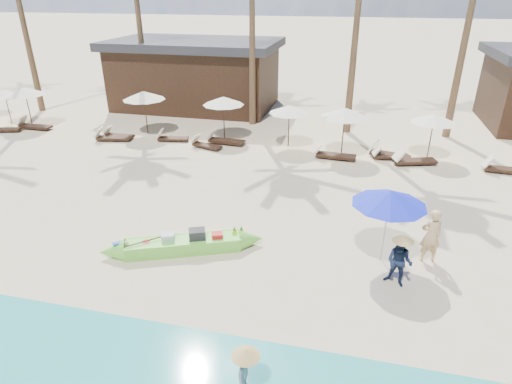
# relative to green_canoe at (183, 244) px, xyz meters

# --- Properties ---
(ground) EXTENTS (240.00, 240.00, 0.00)m
(ground) POSITION_rel_green_canoe_xyz_m (2.17, -0.57, -0.24)
(ground) COLOR beige
(ground) RESTS_ON ground
(green_canoe) EXTENTS (5.24, 2.47, 0.70)m
(green_canoe) POSITION_rel_green_canoe_xyz_m (0.00, 0.00, 0.00)
(green_canoe) COLOR #6FDA42
(green_canoe) RESTS_ON ground
(tourist) EXTENTS (0.69, 0.53, 1.69)m
(tourist) POSITION_rel_green_canoe_xyz_m (7.19, 1.20, 0.61)
(tourist) COLOR #DDB077
(tourist) RESTS_ON ground
(vendor_green) EXTENTS (0.85, 0.77, 1.44)m
(vendor_green) POSITION_rel_green_canoe_xyz_m (6.25, -0.20, 0.48)
(vendor_green) COLOR #16233E
(vendor_green) RESTS_ON ground
(vendor_yellow) EXTENTS (0.42, 0.63, 0.91)m
(vendor_yellow) POSITION_rel_green_canoe_xyz_m (3.16, -4.53, 0.40)
(vendor_yellow) COLOR gray
(vendor_yellow) RESTS_ON ground
(blue_umbrella) EXTENTS (2.10, 2.10, 2.26)m
(blue_umbrella) POSITION_rel_green_canoe_xyz_m (5.88, 0.93, 1.81)
(blue_umbrella) COLOR #99999E
(blue_umbrella) RESTS_ON ground
(resort_parasol_1) EXTENTS (1.96, 1.96, 2.01)m
(resort_parasol_1) POSITION_rel_green_canoe_xyz_m (-15.07, 10.35, 1.58)
(resort_parasol_1) COLOR #332015
(resort_parasol_1) RESTS_ON ground
(lounger_1_right) EXTENTS (1.73, 0.97, 0.56)m
(lounger_1_right) POSITION_rel_green_canoe_xyz_m (-14.37, 8.91, -0.05)
(lounger_1_right) COLOR #332015
(lounger_1_right) RESTS_ON ground
(resort_parasol_2) EXTENTS (2.19, 2.19, 2.26)m
(resort_parasol_2) POSITION_rel_green_canoe_xyz_m (-13.59, 10.27, 1.80)
(resort_parasol_2) COLOR #332015
(resort_parasol_2) RESTS_ON ground
(lounger_2_left) EXTENTS (1.94, 0.60, 0.66)m
(lounger_2_left) POSITION_rel_green_canoe_xyz_m (-13.10, 9.78, -0.02)
(lounger_2_left) COLOR #332015
(lounger_2_left) RESTS_ON ground
(resort_parasol_3) EXTENTS (2.27, 2.27, 2.34)m
(resort_parasol_3) POSITION_rel_green_canoe_xyz_m (-6.41, 10.57, 1.87)
(resort_parasol_3) COLOR #332015
(resort_parasol_3) RESTS_ON ground
(lounger_3_left) EXTENTS (1.63, 0.52, 0.55)m
(lounger_3_left) POSITION_rel_green_canoe_xyz_m (-7.58, 9.43, -0.05)
(lounger_3_left) COLOR #332015
(lounger_3_left) RESTS_ON ground
(lounger_3_right) EXTENTS (1.93, 0.91, 0.63)m
(lounger_3_right) POSITION_rel_green_canoe_xyz_m (-7.69, 8.96, -0.03)
(lounger_3_right) COLOR #332015
(lounger_3_right) RESTS_ON ground
(resort_parasol_4) EXTENTS (2.16, 2.16, 2.22)m
(resort_parasol_4) POSITION_rel_green_canoe_xyz_m (-2.03, 10.80, 1.77)
(resort_parasol_4) COLOR #332015
(resort_parasol_4) RESTS_ON ground
(lounger_4_left) EXTENTS (1.72, 0.78, 0.56)m
(lounger_4_left) POSITION_rel_green_canoe_xyz_m (-4.61, 9.62, -0.05)
(lounger_4_left) COLOR #332015
(lounger_4_left) RESTS_ON ground
(lounger_4_right) EXTENTS (1.71, 0.96, 0.55)m
(lounger_4_right) POSITION_rel_green_canoe_xyz_m (-2.50, 9.02, -0.05)
(lounger_4_right) COLOR #332015
(lounger_4_right) RESTS_ON ground
(resort_parasol_5) EXTENTS (2.04, 2.04, 2.11)m
(resort_parasol_5) POSITION_rel_green_canoe_xyz_m (1.52, 10.30, 1.66)
(resort_parasol_5) COLOR #332015
(resort_parasol_5) RESTS_ON ground
(lounger_5_left) EXTENTS (1.99, 0.74, 0.66)m
(lounger_5_left) POSITION_rel_green_canoe_xyz_m (-1.75, 9.84, -0.02)
(lounger_5_left) COLOR #332015
(lounger_5_left) RESTS_ON ground
(resort_parasol_6) EXTENTS (2.24, 2.24, 2.31)m
(resort_parasol_6) POSITION_rel_green_canoe_xyz_m (4.24, 9.59, 1.85)
(resort_parasol_6) COLOR #332015
(resort_parasol_6) RESTS_ON ground
(lounger_6_left) EXTENTS (1.97, 0.74, 0.66)m
(lounger_6_left) POSITION_rel_green_canoe_xyz_m (3.88, 9.00, -0.02)
(lounger_6_left) COLOR #332015
(lounger_6_left) RESTS_ON ground
(lounger_6_right) EXTENTS (2.01, 1.13, 0.65)m
(lounger_6_right) POSITION_rel_green_canoe_xyz_m (6.37, 9.74, -0.02)
(lounger_6_right) COLOR #332015
(lounger_6_right) RESTS_ON ground
(resort_parasol_7) EXTENTS (2.05, 2.05, 2.11)m
(resort_parasol_7) POSITION_rel_green_canoe_xyz_m (8.25, 10.21, 1.67)
(resort_parasol_7) COLOR #332015
(resort_parasol_7) RESTS_ON ground
(lounger_7_left) EXTENTS (1.79, 0.81, 0.58)m
(lounger_7_left) POSITION_rel_green_canoe_xyz_m (6.44, 9.55, -0.04)
(lounger_7_left) COLOR #332015
(lounger_7_left) RESTS_ON ground
(lounger_7_right) EXTENTS (2.05, 1.15, 0.67)m
(lounger_7_right) POSITION_rel_green_canoe_xyz_m (7.45, 9.08, -0.01)
(lounger_7_right) COLOR #332015
(lounger_7_right) RESTS_ON ground
(lounger_8_left) EXTENTS (1.85, 0.68, 0.62)m
(lounger_8_left) POSITION_rel_green_canoe_xyz_m (11.20, 9.00, -0.03)
(lounger_8_left) COLOR #332015
(lounger_8_left) RESTS_ON ground
(pavilion_west) EXTENTS (10.80, 6.60, 4.30)m
(pavilion_west) POSITION_rel_green_canoe_xyz_m (-5.83, 16.93, 1.95)
(pavilion_west) COLOR #332015
(pavilion_west) RESTS_ON ground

